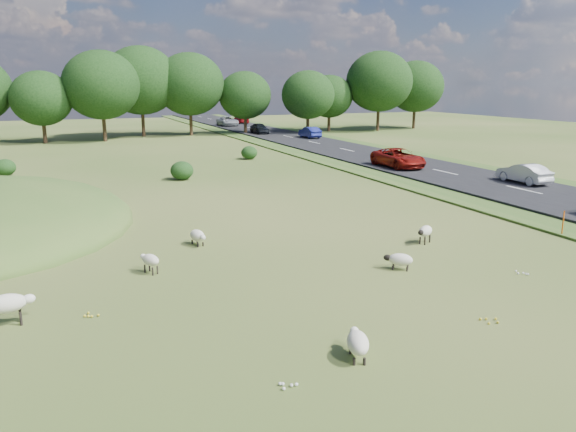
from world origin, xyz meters
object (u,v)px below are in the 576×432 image
(sheep_5, at_px, (358,342))
(car_2, at_px, (310,132))
(sheep_1, at_px, (400,259))
(sheep_4, at_px, (150,260))
(car_1, at_px, (524,173))
(sheep_3, at_px, (8,304))
(marker_post, at_px, (563,224))
(sheep_2, at_px, (425,231))
(car_4, at_px, (398,158))
(car_0, at_px, (241,119))
(car_3, at_px, (260,128))
(sheep_0, at_px, (198,236))
(car_5, at_px, (228,121))

(sheep_5, xyz_separation_m, car_2, (22.69, 52.94, 0.48))
(sheep_5, bearing_deg, sheep_1, -21.22)
(sheep_4, xyz_separation_m, car_1, (26.54, 8.74, 0.39))
(sheep_3, bearing_deg, sheep_1, -5.13)
(marker_post, xyz_separation_m, sheep_3, (-22.97, -1.23, 0.08))
(marker_post, bearing_deg, sheep_1, -172.70)
(sheep_2, height_order, car_4, car_4)
(car_2, bearing_deg, marker_post, 80.03)
(sheep_4, bearing_deg, sheep_1, -136.02)
(sheep_3, bearing_deg, marker_post, -2.04)
(sheep_1, xyz_separation_m, car_1, (17.74, 11.90, 0.51))
(car_0, xyz_separation_m, car_1, (0.00, -64.04, -0.03))
(car_3, bearing_deg, car_2, -65.11)
(sheep_3, bearing_deg, sheep_5, -38.99)
(sheep_1, bearing_deg, sheep_0, -5.07)
(car_5, bearing_deg, car_0, 52.70)
(car_2, xyz_separation_m, car_4, (-3.80, -25.78, 0.06))
(marker_post, bearing_deg, car_1, 52.79)
(sheep_2, xyz_separation_m, car_1, (14.71, 9.27, 0.35))
(marker_post, distance_m, car_5, 69.86)
(car_3, bearing_deg, car_4, -90.00)
(car_3, bearing_deg, sheep_0, -112.30)
(sheep_3, xyz_separation_m, car_0, (31.07, 75.94, 0.26))
(car_3, bearing_deg, sheep_1, -104.10)
(marker_post, xyz_separation_m, sheep_5, (-14.59, -6.86, -0.14))
(sheep_0, xyz_separation_m, sheep_3, (-7.02, -6.13, 0.24))
(car_1, bearing_deg, car_4, -68.47)
(sheep_2, bearing_deg, car_0, -132.58)
(car_1, xyz_separation_m, car_3, (-3.80, 43.60, 0.05))
(sheep_5, relative_size, car_1, 0.33)
(sheep_0, height_order, car_0, car_0)
(sheep_5, bearing_deg, marker_post, -44.70)
(sheep_2, distance_m, car_1, 17.39)
(car_5, bearing_deg, sheep_3, -111.02)
(car_3, bearing_deg, car_1, -85.02)
(marker_post, bearing_deg, car_4, 78.04)
(car_3, bearing_deg, sheep_4, -113.49)
(marker_post, relative_size, sheep_3, 0.88)
(car_0, relative_size, car_4, 0.88)
(sheep_3, bearing_deg, car_0, 62.64)
(marker_post, height_order, sheep_2, marker_post)
(sheep_4, relative_size, car_0, 0.22)
(car_2, bearing_deg, car_5, -80.87)
(car_2, bearing_deg, sheep_2, 71.78)
(marker_post, height_order, car_0, car_0)
(sheep_2, xyz_separation_m, car_0, (14.71, 73.32, 0.38))
(sheep_1, xyz_separation_m, car_2, (17.74, 47.32, 0.53))
(sheep_0, height_order, car_4, car_4)
(sheep_1, bearing_deg, sheep_3, 39.10)
(sheep_5, height_order, car_0, car_0)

